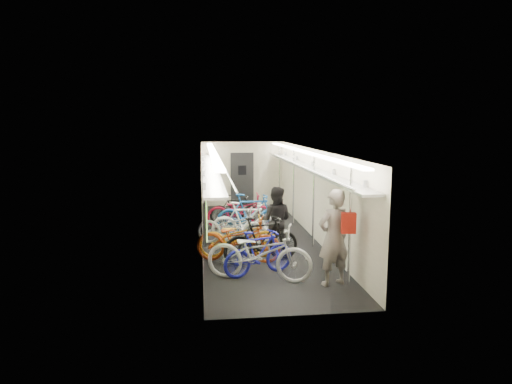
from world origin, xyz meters
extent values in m
plane|color=black|center=(0.00, 0.00, 0.00)|extent=(10.00, 10.00, 0.00)
plane|color=white|center=(0.00, 0.00, 2.40)|extent=(10.00, 10.00, 0.00)
plane|color=beige|center=(-1.50, 0.00, 1.20)|extent=(0.00, 10.00, 10.00)
plane|color=beige|center=(1.50, 0.00, 1.20)|extent=(0.00, 10.00, 10.00)
plane|color=beige|center=(0.00, 5.00, 1.20)|extent=(3.00, 0.00, 3.00)
plane|color=beige|center=(0.00, -5.00, 1.20)|extent=(3.00, 0.00, 3.00)
cube|color=black|center=(-1.46, -3.20, 1.25)|extent=(0.06, 1.10, 0.80)
cube|color=#85DE61|center=(-1.42, -3.20, 1.25)|extent=(0.02, 0.96, 0.66)
cube|color=black|center=(-1.46, -1.00, 1.25)|extent=(0.06, 1.10, 0.80)
cube|color=#85DE61|center=(-1.42, -1.00, 1.25)|extent=(0.02, 0.96, 0.66)
cube|color=black|center=(-1.46, 1.20, 1.25)|extent=(0.06, 1.10, 0.80)
cube|color=#85DE61|center=(-1.42, 1.20, 1.25)|extent=(0.02, 0.96, 0.66)
cube|color=black|center=(-1.46, 3.40, 1.25)|extent=(0.06, 1.10, 0.80)
cube|color=#85DE61|center=(-1.42, 3.40, 1.25)|extent=(0.02, 0.96, 0.66)
cube|color=yellow|center=(-1.45, -2.10, 1.30)|extent=(0.02, 0.22, 0.30)
cube|color=yellow|center=(-1.45, 0.10, 1.30)|extent=(0.02, 0.22, 0.30)
cube|color=yellow|center=(-1.45, 2.30, 1.30)|extent=(0.02, 0.22, 0.30)
cube|color=black|center=(0.00, 4.94, 1.00)|extent=(0.85, 0.08, 2.00)
cube|color=#999BA0|center=(-1.28, 0.00, 1.92)|extent=(0.40, 9.70, 0.05)
cube|color=#999BA0|center=(1.28, 0.00, 1.92)|extent=(0.40, 9.70, 0.05)
cylinder|color=silver|center=(-0.95, 0.00, 2.02)|extent=(0.04, 9.70, 0.04)
cylinder|color=silver|center=(0.95, 0.00, 2.02)|extent=(0.04, 9.70, 0.04)
cube|color=white|center=(-1.20, 0.00, 2.34)|extent=(0.18, 9.60, 0.04)
cube|color=white|center=(1.20, 0.00, 2.34)|extent=(0.18, 9.60, 0.04)
cylinder|color=silver|center=(1.25, -3.80, 1.20)|extent=(0.05, 0.05, 2.38)
cylinder|color=silver|center=(1.25, -1.00, 1.20)|extent=(0.05, 0.05, 2.38)
cylinder|color=silver|center=(1.25, 1.50, 1.20)|extent=(0.05, 0.05, 2.38)
cylinder|color=silver|center=(1.25, 4.00, 1.20)|extent=(0.05, 0.05, 2.38)
imported|color=#B1B1B5|center=(-0.40, -3.26, 0.56)|extent=(2.24, 1.39, 1.11)
imported|color=#1C1DA9|center=(-0.37, -2.96, 0.47)|extent=(1.62, 0.97, 0.94)
imported|color=#973610|center=(-0.71, -1.98, 0.50)|extent=(2.02, 1.12, 1.01)
imported|color=black|center=(-0.21, -2.17, 0.53)|extent=(1.84, 0.94, 1.07)
imported|color=orange|center=(-0.67, -1.64, 0.48)|extent=(1.86, 0.71, 0.96)
imported|color=white|center=(-0.38, -0.27, 0.53)|extent=(1.81, 0.67, 1.06)
imported|color=#B8B7BC|center=(-0.76, -0.45, 0.47)|extent=(1.90, 1.10, 0.94)
imported|color=#195197|center=(-0.16, 0.47, 0.58)|extent=(1.94, 0.58, 1.16)
imported|color=maroon|center=(-0.39, 1.31, 0.52)|extent=(1.97, 0.69, 1.03)
imported|color=black|center=(-0.49, 1.74, 0.47)|extent=(1.61, 0.63, 0.94)
imported|color=gray|center=(0.98, -3.66, 0.93)|extent=(0.79, 0.64, 1.86)
imported|color=black|center=(0.23, -1.41, 0.80)|extent=(0.94, 0.84, 1.61)
cube|color=#AE1C11|center=(1.16, -3.98, 1.28)|extent=(0.28, 0.18, 0.38)
camera|label=1|loc=(-1.49, -11.88, 3.10)|focal=32.00mm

